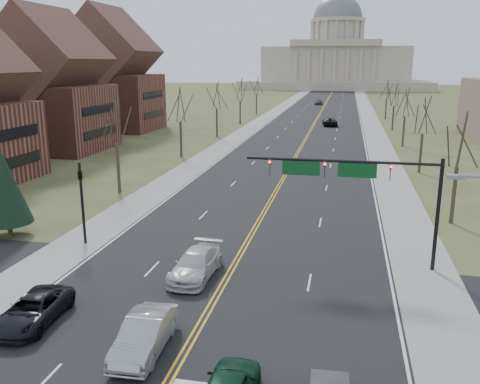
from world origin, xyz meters
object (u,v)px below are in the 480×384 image
at_px(car_far_nb, 330,122).
at_px(car_sb_inner_second, 196,264).
at_px(signal_mast, 356,178).
at_px(signal_left, 82,194).
at_px(car_sb_outer_lead, 33,310).
at_px(car_sb_inner_lead, 145,335).
at_px(car_far_sb, 319,102).

bearing_deg(car_far_nb, car_sb_inner_second, 79.25).
distance_m(signal_mast, signal_left, 19.06).
xyz_separation_m(signal_mast, car_sb_outer_lead, (-15.72, -11.23, -5.04)).
distance_m(car_sb_inner_lead, car_sb_outer_lead, 6.63).
bearing_deg(car_sb_inner_lead, car_sb_inner_second, 88.68).
xyz_separation_m(signal_left, car_far_nb, (14.87, 75.20, -2.87)).
bearing_deg(car_far_sb, signal_left, -90.17).
distance_m(signal_mast, car_far_nb, 75.47).
bearing_deg(car_far_sb, car_sb_inner_lead, -85.85).
bearing_deg(car_sb_outer_lead, car_far_sb, 84.23).
distance_m(signal_mast, car_sb_inner_second, 11.32).
height_order(signal_mast, car_far_nb, signal_mast).
height_order(signal_left, car_sb_outer_lead, signal_left).
distance_m(car_sb_outer_lead, car_far_nb, 87.22).
distance_m(car_sb_outer_lead, car_far_sb, 139.87).
distance_m(car_sb_inner_lead, car_far_nb, 87.89).
bearing_deg(car_far_nb, signal_mast, 86.15).
distance_m(car_sb_inner_lead, car_sb_inner_second, 8.48).
bearing_deg(signal_left, signal_mast, -0.00).
bearing_deg(car_sb_inner_lead, car_far_sb, 87.91).
height_order(car_sb_inner_second, car_far_sb, car_far_sb).
bearing_deg(car_far_sb, signal_mast, -81.74).
bearing_deg(signal_mast, car_far_sb, 94.18).
xyz_separation_m(signal_left, car_far_sb, (9.57, 128.49, -2.88)).
relative_size(car_far_nb, car_far_sb, 1.25).
bearing_deg(signal_mast, car_sb_inner_lead, -126.34).
bearing_deg(car_far_nb, signal_left, 71.87).
bearing_deg(car_sb_inner_second, car_far_nb, 88.54).
bearing_deg(car_sb_outer_lead, signal_mast, 32.38).
height_order(car_far_nb, car_far_sb, car_far_nb).
bearing_deg(car_sb_inner_second, signal_mast, 25.78).
height_order(signal_left, car_far_sb, signal_left).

